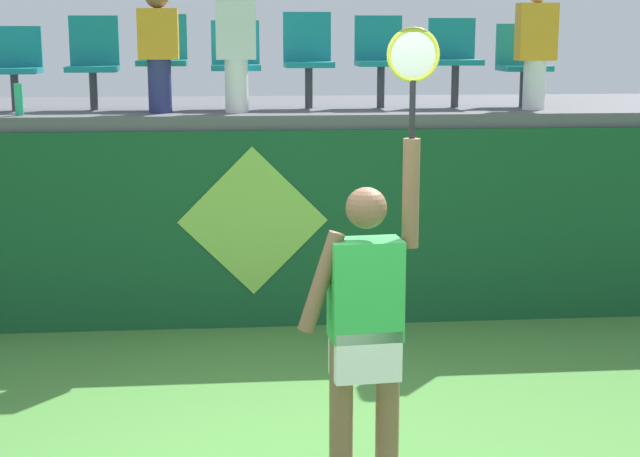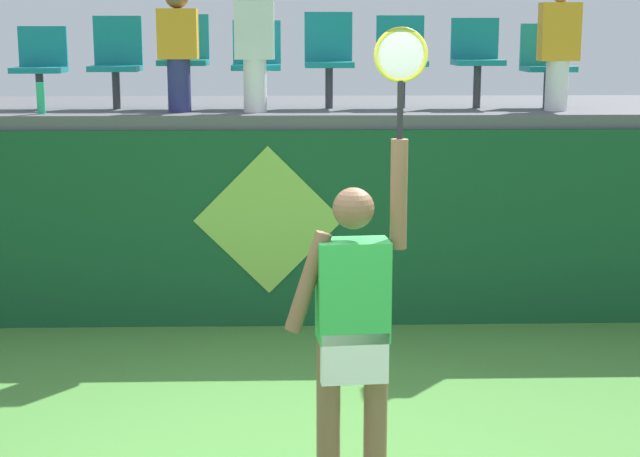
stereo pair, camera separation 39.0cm
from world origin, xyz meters
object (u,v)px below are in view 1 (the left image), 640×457
at_px(stadium_chair_5, 380,56).
at_px(stadium_chair_6, 454,56).
at_px(water_bottle, 19,99).
at_px(stadium_chair_4, 308,55).
at_px(spectator_2, 159,45).
at_px(spectator_0, 536,44).
at_px(stadium_chair_0, 15,64).
at_px(stadium_chair_1, 93,59).
at_px(stadium_chair_2, 162,55).
at_px(stadium_chair_7, 522,61).
at_px(stadium_chair_3, 236,60).
at_px(tennis_player, 366,323).
at_px(spectator_1, 236,41).

height_order(stadium_chair_5, stadium_chair_6, stadium_chair_5).
bearing_deg(water_bottle, stadium_chair_4, 14.33).
height_order(water_bottle, spectator_2, spectator_2).
xyz_separation_m(water_bottle, spectator_0, (4.48, 0.23, 0.45)).
bearing_deg(stadium_chair_0, spectator_0, -4.84).
xyz_separation_m(stadium_chair_1, stadium_chair_2, (0.61, -0.01, 0.03)).
bearing_deg(stadium_chair_6, water_bottle, -170.75).
relative_size(stadium_chair_2, spectator_0, 0.75).
relative_size(water_bottle, stadium_chair_7, 0.35).
xyz_separation_m(stadium_chair_3, spectator_0, (2.67, -0.39, 0.15)).
xyz_separation_m(spectator_0, spectator_2, (-3.32, -0.06, -0.01)).
bearing_deg(stadium_chair_0, stadium_chair_2, 0.16).
xyz_separation_m(tennis_player, stadium_chair_4, (0.02, 4.03, 1.33)).
height_order(tennis_player, spectator_1, spectator_1).
relative_size(stadium_chair_5, stadium_chair_6, 1.03).
height_order(stadium_chair_2, stadium_chair_3, stadium_chair_2).
relative_size(spectator_0, spectator_1, 0.97).
relative_size(stadium_chair_2, stadium_chair_7, 1.11).
relative_size(stadium_chair_4, spectator_0, 0.77).
height_order(stadium_chair_5, stadium_chair_7, stadium_chair_5).
bearing_deg(tennis_player, spectator_1, 100.27).
relative_size(stadium_chair_1, spectator_0, 0.74).
distance_m(tennis_player, spectator_1, 3.90).
height_order(stadium_chair_4, stadium_chair_6, stadium_chair_4).
bearing_deg(stadium_chair_6, stadium_chair_7, 0.16).
distance_m(stadium_chair_2, stadium_chair_5, 1.98).
relative_size(tennis_player, stadium_chair_5, 3.02).
xyz_separation_m(water_bottle, stadium_chair_1, (0.54, 0.63, 0.32)).
height_order(stadium_chair_0, spectator_2, spectator_2).
relative_size(stadium_chair_5, spectator_0, 0.74).
relative_size(stadium_chair_0, stadium_chair_5, 0.88).
bearing_deg(stadium_chair_3, spectator_0, -8.43).
bearing_deg(stadium_chair_5, water_bottle, -168.69).
distance_m(stadium_chair_2, spectator_0, 3.35).
bearing_deg(stadium_chair_4, water_bottle, -165.67).
bearing_deg(tennis_player, stadium_chair_2, 107.94).
bearing_deg(tennis_player, stadium_chair_3, 99.10).
bearing_deg(stadium_chair_4, stadium_chair_3, -179.55).
bearing_deg(stadium_chair_7, stadium_chair_0, -179.98).
height_order(stadium_chair_5, spectator_1, spectator_1).
height_order(water_bottle, stadium_chair_6, stadium_chair_6).
bearing_deg(stadium_chair_7, tennis_player, -116.68).
bearing_deg(tennis_player, stadium_chair_7, 63.32).
distance_m(water_bottle, stadium_chair_3, 1.95).
height_order(spectator_0, spectator_2, spectator_0).
bearing_deg(water_bottle, tennis_player, -54.08).
height_order(stadium_chair_0, stadium_chair_7, stadium_chair_7).
distance_m(water_bottle, stadium_chair_2, 1.36).
height_order(stadium_chair_1, spectator_1, spectator_1).
bearing_deg(stadium_chair_1, stadium_chair_6, -0.15).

